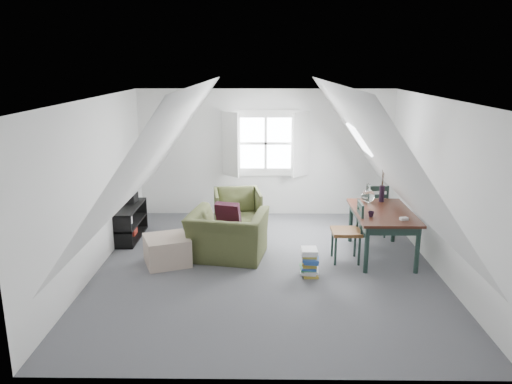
{
  "coord_description": "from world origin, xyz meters",
  "views": [
    {
      "loc": [
        -0.07,
        -6.98,
        2.99
      ],
      "look_at": [
        -0.16,
        0.6,
        1.01
      ],
      "focal_mm": 35.0,
      "sensor_mm": 36.0,
      "label": 1
    }
  ],
  "objects_px": {
    "dining_chair_far": "(374,208)",
    "dining_chair_near": "(349,231)",
    "magazine_stack": "(310,262)",
    "armchair_near": "(228,258)",
    "dining_table": "(383,217)",
    "armchair_far": "(238,230)",
    "ottoman": "(167,250)",
    "media_shelf": "(129,224)"
  },
  "relations": [
    {
      "from": "dining_chair_near",
      "to": "magazine_stack",
      "type": "bearing_deg",
      "value": -32.26
    },
    {
      "from": "armchair_far",
      "to": "ottoman",
      "type": "xyz_separation_m",
      "value": [
        -1.0,
        -1.56,
        0.21
      ]
    },
    {
      "from": "ottoman",
      "to": "dining_table",
      "type": "relative_size",
      "value": 0.43
    },
    {
      "from": "media_shelf",
      "to": "dining_chair_far",
      "type": "bearing_deg",
      "value": -0.37
    },
    {
      "from": "armchair_near",
      "to": "dining_table",
      "type": "distance_m",
      "value": 2.51
    },
    {
      "from": "dining_chair_near",
      "to": "media_shelf",
      "type": "distance_m",
      "value": 3.78
    },
    {
      "from": "dining_chair_near",
      "to": "media_shelf",
      "type": "height_order",
      "value": "dining_chair_near"
    },
    {
      "from": "magazine_stack",
      "to": "dining_table",
      "type": "bearing_deg",
      "value": 32.53
    },
    {
      "from": "ottoman",
      "to": "dining_table",
      "type": "distance_m",
      "value": 3.38
    },
    {
      "from": "dining_table",
      "to": "dining_chair_far",
      "type": "xyz_separation_m",
      "value": [
        0.09,
        1.0,
        -0.15
      ]
    },
    {
      "from": "armchair_far",
      "to": "ottoman",
      "type": "relative_size",
      "value": 1.32
    },
    {
      "from": "armchair_far",
      "to": "magazine_stack",
      "type": "relative_size",
      "value": 2.12
    },
    {
      "from": "armchair_far",
      "to": "dining_chair_far",
      "type": "relative_size",
      "value": 0.89
    },
    {
      "from": "ottoman",
      "to": "magazine_stack",
      "type": "xyz_separation_m",
      "value": [
        2.14,
        -0.41,
        -0.01
      ]
    },
    {
      "from": "armchair_near",
      "to": "media_shelf",
      "type": "distance_m",
      "value": 2.0
    },
    {
      "from": "dining_chair_far",
      "to": "dining_chair_near",
      "type": "distance_m",
      "value": 1.37
    },
    {
      "from": "media_shelf",
      "to": "armchair_far",
      "type": "bearing_deg",
      "value": 10.24
    },
    {
      "from": "ottoman",
      "to": "media_shelf",
      "type": "relative_size",
      "value": 0.56
    },
    {
      "from": "armchair_near",
      "to": "dining_chair_far",
      "type": "distance_m",
      "value": 2.79
    },
    {
      "from": "armchair_near",
      "to": "magazine_stack",
      "type": "distance_m",
      "value": 1.4
    },
    {
      "from": "dining_chair_far",
      "to": "magazine_stack",
      "type": "distance_m",
      "value": 2.2
    },
    {
      "from": "ottoman",
      "to": "dining_chair_far",
      "type": "distance_m",
      "value": 3.69
    },
    {
      "from": "dining_chair_far",
      "to": "dining_chair_near",
      "type": "bearing_deg",
      "value": 67.3
    },
    {
      "from": "armchair_near",
      "to": "dining_chair_near",
      "type": "distance_m",
      "value": 1.93
    },
    {
      "from": "ottoman",
      "to": "dining_chair_near",
      "type": "xyz_separation_m",
      "value": [
        2.78,
        0.14,
        0.28
      ]
    },
    {
      "from": "dining_chair_far",
      "to": "armchair_far",
      "type": "bearing_deg",
      "value": 0.39
    },
    {
      "from": "dining_chair_near",
      "to": "magazine_stack",
      "type": "relative_size",
      "value": 2.38
    },
    {
      "from": "armchair_far",
      "to": "dining_table",
      "type": "xyz_separation_m",
      "value": [
        2.33,
        -1.21,
        0.65
      ]
    },
    {
      "from": "media_shelf",
      "to": "magazine_stack",
      "type": "relative_size",
      "value": 2.85
    },
    {
      "from": "armchair_near",
      "to": "dining_chair_far",
      "type": "xyz_separation_m",
      "value": [
        2.51,
        1.1,
        0.49
      ]
    },
    {
      "from": "armchair_far",
      "to": "dining_chair_far",
      "type": "bearing_deg",
      "value": -12.79
    },
    {
      "from": "armchair_near",
      "to": "magazine_stack",
      "type": "height_order",
      "value": "magazine_stack"
    },
    {
      "from": "armchair_far",
      "to": "dining_table",
      "type": "distance_m",
      "value": 2.71
    },
    {
      "from": "magazine_stack",
      "to": "armchair_far",
      "type": "bearing_deg",
      "value": 119.84
    },
    {
      "from": "armchair_near",
      "to": "dining_table",
      "type": "relative_size",
      "value": 0.77
    },
    {
      "from": "ottoman",
      "to": "dining_chair_far",
      "type": "height_order",
      "value": "dining_chair_far"
    },
    {
      "from": "dining_chair_far",
      "to": "media_shelf",
      "type": "bearing_deg",
      "value": 8.8
    },
    {
      "from": "dining_chair_far",
      "to": "media_shelf",
      "type": "relative_size",
      "value": 0.83
    },
    {
      "from": "dining_chair_far",
      "to": "media_shelf",
      "type": "xyz_separation_m",
      "value": [
        -4.3,
        -0.24,
        -0.23
      ]
    },
    {
      "from": "armchair_far",
      "to": "dining_chair_near",
      "type": "bearing_deg",
      "value": -46.35
    },
    {
      "from": "ottoman",
      "to": "dining_chair_far",
      "type": "relative_size",
      "value": 0.67
    },
    {
      "from": "dining_chair_far",
      "to": "media_shelf",
      "type": "distance_m",
      "value": 4.31
    }
  ]
}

